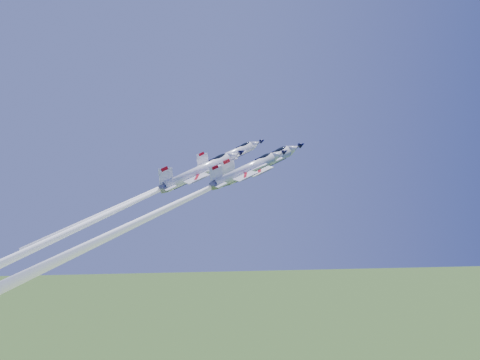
{
  "coord_description": "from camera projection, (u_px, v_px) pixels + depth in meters",
  "views": [
    {
      "loc": [
        -9.0,
        -100.25,
        93.62
      ],
      "look_at": [
        0.0,
        0.0,
        87.61
      ],
      "focal_mm": 40.0,
      "sensor_mm": 36.0,
      "label": 1
    }
  ],
  "objects": [
    {
      "name": "jet_left",
      "position": [
        157.0,
        189.0,
        99.97
      ],
      "size": [
        36.32,
        12.91,
        32.81
      ],
      "rotation": [
        0.41,
        0.05,
        -1.32
      ],
      "color": "white"
    },
    {
      "name": "jet_right",
      "position": [
        163.0,
        210.0,
        88.97
      ],
      "size": [
        38.12,
        13.54,
        34.5
      ],
      "rotation": [
        0.41,
        0.05,
        -1.32
      ],
      "color": "white"
    },
    {
      "name": "jet_lead",
      "position": [
        169.0,
        208.0,
        96.4
      ],
      "size": [
        45.01,
        15.97,
        40.81
      ],
      "rotation": [
        0.41,
        0.05,
        -1.32
      ],
      "color": "white"
    },
    {
      "name": "jet_slot",
      "position": [
        96.0,
        220.0,
        93.39
      ],
      "size": [
        46.11,
        16.17,
        43.2
      ],
      "rotation": [
        0.41,
        0.05,
        -1.32
      ],
      "color": "white"
    }
  ]
}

